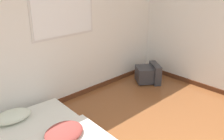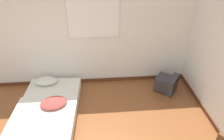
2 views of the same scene
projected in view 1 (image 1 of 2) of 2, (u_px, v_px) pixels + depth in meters
wall_back at (32, 34)px, 3.70m from camera, size 7.92×0.08×2.60m
crt_tv at (149, 74)px, 5.16m from camera, size 0.62×0.62×0.39m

